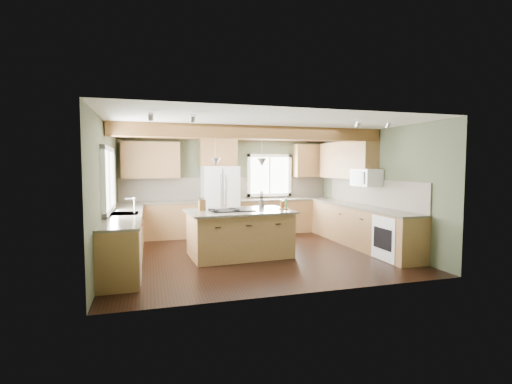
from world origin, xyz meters
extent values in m
plane|color=black|center=(0.00, 0.00, 0.00)|extent=(5.60, 5.60, 0.00)
plane|color=silver|center=(0.00, 0.00, 2.60)|extent=(5.60, 5.60, 0.00)
plane|color=#4E563D|center=(0.00, 2.50, 1.30)|extent=(5.60, 0.00, 5.60)
plane|color=#4E563D|center=(-2.80, 0.00, 1.30)|extent=(0.00, 5.00, 5.00)
plane|color=#4E563D|center=(2.80, 0.00, 1.30)|extent=(0.00, 5.00, 5.00)
cube|color=brown|center=(0.00, -0.09, 2.47)|extent=(5.55, 0.26, 0.26)
cube|color=brown|center=(0.00, 2.40, 2.54)|extent=(5.55, 0.20, 0.10)
cube|color=brown|center=(0.00, 2.48, 1.21)|extent=(5.58, 0.03, 0.58)
cube|color=brown|center=(2.78, 0.05, 1.21)|extent=(0.03, 3.70, 0.58)
cube|color=brown|center=(-1.79, 2.20, 0.44)|extent=(2.02, 0.60, 0.88)
cube|color=#443E32|center=(-1.79, 2.20, 0.90)|extent=(2.06, 0.64, 0.04)
cube|color=brown|center=(1.49, 2.20, 0.44)|extent=(2.62, 0.60, 0.88)
cube|color=#443E32|center=(1.49, 2.20, 0.90)|extent=(2.66, 0.64, 0.04)
cube|color=brown|center=(-2.50, 0.05, 0.44)|extent=(0.60, 3.70, 0.88)
cube|color=#443E32|center=(-2.50, 0.05, 0.90)|extent=(0.64, 3.74, 0.04)
cube|color=brown|center=(2.50, 0.05, 0.44)|extent=(0.60, 3.70, 0.88)
cube|color=#443E32|center=(2.50, 0.05, 0.90)|extent=(0.64, 3.74, 0.04)
cube|color=brown|center=(-1.99, 2.33, 1.95)|extent=(1.40, 0.35, 0.90)
cube|color=brown|center=(-0.30, 2.33, 2.15)|extent=(0.96, 0.35, 0.70)
cube|color=brown|center=(2.62, 0.90, 1.95)|extent=(0.35, 2.20, 0.90)
cube|color=brown|center=(2.30, 2.33, 1.95)|extent=(0.90, 0.35, 0.90)
cube|color=white|center=(-2.78, 0.05, 1.55)|extent=(0.04, 1.60, 1.05)
cube|color=white|center=(1.15, 2.48, 1.55)|extent=(1.10, 0.04, 1.00)
cube|color=#262628|center=(-2.50, 0.05, 0.91)|extent=(0.50, 0.65, 0.03)
cylinder|color=#B2B2B7|center=(-2.32, 0.05, 1.05)|extent=(0.02, 0.02, 0.28)
cube|color=white|center=(-2.49, -1.25, 0.43)|extent=(0.60, 0.60, 0.84)
cube|color=white|center=(2.49, -1.25, 0.43)|extent=(0.60, 0.72, 0.84)
cube|color=white|center=(2.58, -0.05, 1.55)|extent=(0.40, 0.70, 0.38)
cone|color=#B2B2B7|center=(-0.80, -0.12, 1.88)|extent=(0.18, 0.18, 0.16)
cone|color=#B2B2B7|center=(0.16, -0.06, 1.88)|extent=(0.18, 0.18, 0.16)
cube|color=white|center=(-0.30, 2.12, 0.90)|extent=(0.90, 0.74, 1.80)
cube|color=brown|center=(-0.32, -0.09, 0.44)|extent=(2.00, 1.30, 0.88)
cube|color=#443E32|center=(-0.32, -0.09, 0.90)|extent=(2.14, 1.44, 0.04)
cube|color=black|center=(-0.48, -0.10, 0.93)|extent=(0.87, 0.61, 0.02)
cube|color=brown|center=(-1.04, 0.08, 1.03)|extent=(0.14, 0.12, 0.22)
cylinder|color=#463C38|center=(0.27, 0.32, 1.00)|extent=(0.13, 0.13, 0.16)
camera|label=1|loc=(-2.05, -7.24, 1.80)|focal=26.00mm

